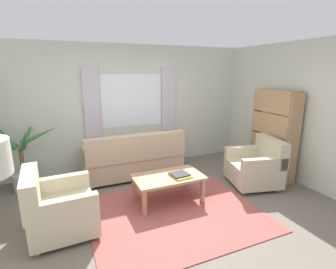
# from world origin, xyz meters

# --- Properties ---
(ground_plane) EXTENTS (6.24, 6.24, 0.00)m
(ground_plane) POSITION_xyz_m (0.00, 0.00, 0.00)
(ground_plane) COLOR #6B6056
(wall_back) EXTENTS (5.32, 0.12, 2.60)m
(wall_back) POSITION_xyz_m (0.00, 2.26, 1.30)
(wall_back) COLOR beige
(wall_back) RESTS_ON ground_plane
(wall_right) EXTENTS (0.12, 4.40, 2.60)m
(wall_right) POSITION_xyz_m (2.66, 0.00, 1.30)
(wall_right) COLOR beige
(wall_right) RESTS_ON ground_plane
(window_with_curtains) EXTENTS (1.98, 0.07, 1.40)m
(window_with_curtains) POSITION_xyz_m (0.00, 2.18, 1.45)
(window_with_curtains) COLOR white
(area_rug) EXTENTS (2.47, 2.05, 0.01)m
(area_rug) POSITION_xyz_m (0.00, 0.00, 0.01)
(area_rug) COLOR #9E4C47
(area_rug) RESTS_ON ground_plane
(couch) EXTENTS (1.90, 0.82, 0.92)m
(couch) POSITION_xyz_m (-0.17, 1.58, 0.37)
(couch) COLOR tan
(couch) RESTS_ON ground_plane
(armchair_left) EXTENTS (0.86, 0.88, 0.88)m
(armchair_left) POSITION_xyz_m (-1.59, 0.20, 0.35)
(armchair_left) COLOR #BCB293
(armchair_left) RESTS_ON ground_plane
(armchair_right) EXTENTS (1.00, 1.01, 0.88)m
(armchair_right) POSITION_xyz_m (1.80, 0.32, 0.35)
(armchair_right) COLOR #BCB293
(armchair_right) RESTS_ON ground_plane
(coffee_table) EXTENTS (1.10, 0.64, 0.44)m
(coffee_table) POSITION_xyz_m (0.06, 0.40, 0.38)
(coffee_table) COLOR #A87F56
(coffee_table) RESTS_ON ground_plane
(book_stack_on_table) EXTENTS (0.31, 0.35, 0.04)m
(book_stack_on_table) POSITION_xyz_m (0.23, 0.32, 0.46)
(book_stack_on_table) COLOR gold
(book_stack_on_table) RESTS_ON coffee_table
(potted_plant) EXTENTS (1.24, 1.22, 1.24)m
(potted_plant) POSITION_xyz_m (-2.11, 1.78, 0.51)
(potted_plant) COLOR #B7B2A8
(potted_plant) RESTS_ON ground_plane
(bookshelf) EXTENTS (0.30, 0.94, 1.72)m
(bookshelf) POSITION_xyz_m (2.35, 0.51, 0.78)
(bookshelf) COLOR #A87F56
(bookshelf) RESTS_ON ground_plane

